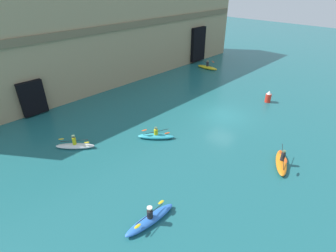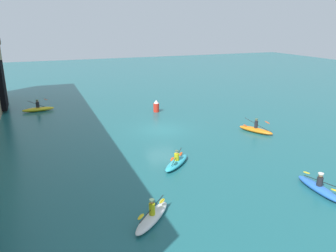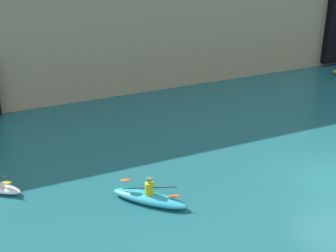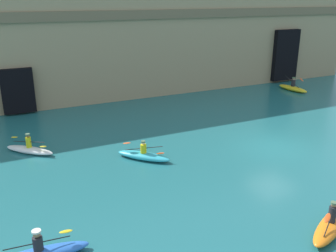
{
  "view_description": "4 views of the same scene",
  "coord_description": "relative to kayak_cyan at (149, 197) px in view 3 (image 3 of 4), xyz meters",
  "views": [
    {
      "loc": [
        -19.5,
        -11.5,
        11.48
      ],
      "look_at": [
        -6.18,
        1.34,
        0.86
      ],
      "focal_mm": 28.0,
      "sensor_mm": 36.0,
      "label": 1
    },
    {
      "loc": [
        -24.95,
        9.34,
        8.77
      ],
      "look_at": [
        -6.54,
        2.0,
        2.5
      ],
      "focal_mm": 35.0,
      "sensor_mm": 36.0,
      "label": 2
    },
    {
      "loc": [
        -12.75,
        -11.85,
        9.4
      ],
      "look_at": [
        -5.19,
        4.46,
        1.6
      ],
      "focal_mm": 50.0,
      "sensor_mm": 36.0,
      "label": 3
    },
    {
      "loc": [
        -13.86,
        -14.93,
        8.06
      ],
      "look_at": [
        -4.75,
        3.89,
        0.77
      ],
      "focal_mm": 40.0,
      "sensor_mm": 36.0,
      "label": 4
    }
  ],
  "objects": [
    {
      "name": "kayak_cyan",
      "position": [
        0.0,
        0.0,
        0.0
      ],
      "size": [
        2.52,
        2.66,
        1.03
      ],
      "rotation": [
        0.0,
        0.0,
        5.45
      ],
      "color": "#33B2C6",
      "rests_on": "ground"
    },
    {
      "name": "ground_plane",
      "position": [
        7.23,
        -1.68,
        -0.23
      ],
      "size": [
        120.0,
        120.0,
        0.0
      ],
      "primitive_type": "plane",
      "color": "#1E6066"
    }
  ]
}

